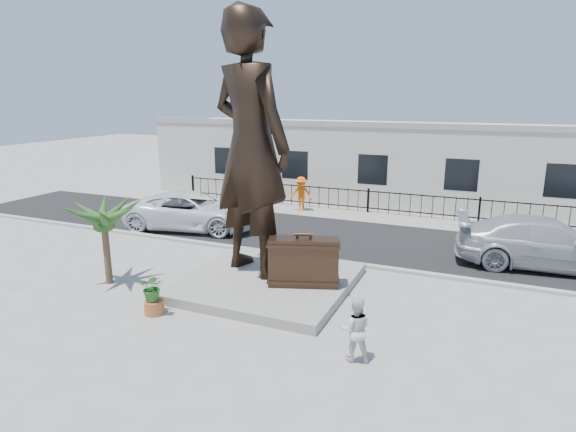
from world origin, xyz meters
name	(u,v)px	position (x,y,z in m)	size (l,w,h in m)	color
ground	(261,307)	(0.00, 0.00, 0.00)	(100.00, 100.00, 0.00)	#9E9991
street	(341,236)	(0.00, 8.00, 0.01)	(40.00, 7.00, 0.01)	black
curb	(314,259)	(0.00, 4.50, 0.06)	(40.00, 0.25, 0.12)	#A5A399
far_sidewalk	(364,216)	(0.00, 12.00, 0.01)	(40.00, 2.50, 0.02)	#9E9991
plinth	(268,282)	(-0.50, 1.50, 0.15)	(5.20, 5.20, 0.30)	gray
fence	(368,201)	(0.00, 12.80, 0.60)	(22.00, 0.10, 1.20)	black
building	(386,162)	(0.00, 17.00, 2.20)	(28.00, 7.00, 4.40)	silver
statue	(251,146)	(-1.27, 1.96, 4.50)	(3.06, 2.01, 8.40)	black
suitcase	(304,262)	(0.78, 1.39, 1.06)	(2.15, 0.68, 1.52)	#352216
tourist	(355,329)	(3.31, -1.77, 0.78)	(0.76, 0.59, 1.57)	silver
car_white	(192,211)	(-6.75, 6.44, 0.86)	(2.82, 6.11, 1.70)	white
car_silver	(546,243)	(7.92, 7.06, 0.91)	(2.51, 6.17, 1.79)	#ABACB0
worker	(301,194)	(-3.41, 11.77, 0.94)	(1.18, 0.68, 1.83)	orange
palm_tree	(110,283)	(-5.45, -0.33, 0.00)	(1.80, 1.80, 3.20)	#244A1B
planter	(154,307)	(-2.60, -1.62, 0.20)	(0.56, 0.56, 0.40)	#BC5D31
shrub	(153,287)	(-2.60, -1.62, 0.81)	(0.73, 0.63, 0.81)	#286621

